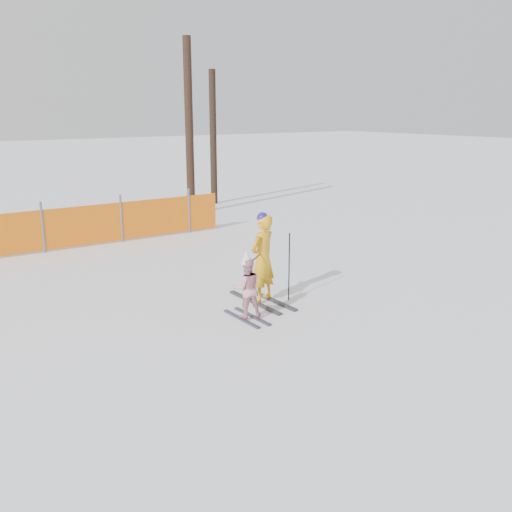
{
  "coord_description": "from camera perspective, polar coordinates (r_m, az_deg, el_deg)",
  "views": [
    {
      "loc": [
        -5.34,
        -7.06,
        3.39
      ],
      "look_at": [
        0.0,
        0.5,
        1.0
      ],
      "focal_mm": 40.0,
      "sensor_mm": 36.0,
      "label": 1
    }
  ],
  "objects": [
    {
      "name": "ground",
      "position": [
        9.48,
        1.76,
        -6.49
      ],
      "size": [
        120.0,
        120.0,
        0.0
      ],
      "primitive_type": "plane",
      "color": "white",
      "rests_on": "ground"
    },
    {
      "name": "adult",
      "position": [
        10.14,
        0.65,
        -0.23
      ],
      "size": [
        0.66,
        1.52,
        1.65
      ],
      "color": "black",
      "rests_on": "ground"
    },
    {
      "name": "child",
      "position": [
        9.39,
        -0.93,
        -3.17
      ],
      "size": [
        0.59,
        1.0,
        1.19
      ],
      "color": "black",
      "rests_on": "ground"
    },
    {
      "name": "ski_poles",
      "position": [
        10.09,
        2.21,
        -0.83
      ],
      "size": [
        1.08,
        0.41,
        1.25
      ],
      "color": "black",
      "rests_on": "ground"
    },
    {
      "name": "tree_trunks",
      "position": [
        17.98,
        -16.34,
        12.32
      ],
      "size": [
        10.32,
        1.69,
        6.47
      ],
      "color": "black",
      "rests_on": "ground"
    }
  ]
}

